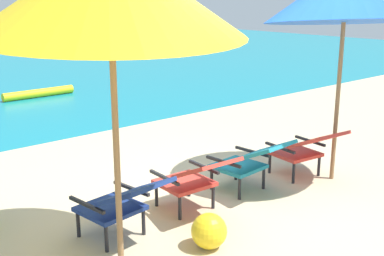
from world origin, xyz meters
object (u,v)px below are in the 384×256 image
at_px(lounge_chair_far_left, 122,201).
at_px(lounge_chair_near_left, 195,176).
at_px(lounge_chair_near_right, 250,160).
at_px(swim_buoy, 39,93).
at_px(lounge_chair_far_right, 306,147).
at_px(beach_ball, 209,231).

relative_size(lounge_chair_far_left, lounge_chair_near_left, 1.04).
bearing_deg(lounge_chair_near_right, lounge_chair_near_left, 179.27).
relative_size(swim_buoy, lounge_chair_far_right, 1.72).
distance_m(lounge_chair_far_right, beach_ball, 2.13).
height_order(lounge_chair_far_left, lounge_chair_near_left, same).
xyz_separation_m(lounge_chair_near_left, lounge_chair_near_right, (0.82, -0.01, 0.00)).
distance_m(lounge_chair_far_left, lounge_chair_near_right, 1.73).
bearing_deg(lounge_chair_near_right, beach_ball, -152.49).
relative_size(swim_buoy, lounge_chair_near_left, 1.78).
distance_m(lounge_chair_far_left, beach_ball, 0.83).
height_order(swim_buoy, lounge_chair_far_right, lounge_chair_far_right).
bearing_deg(lounge_chair_far_right, beach_ball, -166.35).
xyz_separation_m(swim_buoy, lounge_chair_far_left, (-2.21, -6.78, 0.31)).
xyz_separation_m(swim_buoy, lounge_chair_near_left, (-1.31, -6.74, 0.31)).
bearing_deg(lounge_chair_near_right, lounge_chair_far_right, -8.54).
xyz_separation_m(lounge_chair_far_left, lounge_chair_far_right, (2.58, -0.10, 0.00)).
distance_m(lounge_chair_near_right, lounge_chair_far_right, 0.86).
bearing_deg(swim_buoy, lounge_chair_far_right, -86.95).
relative_size(lounge_chair_near_left, beach_ball, 2.76).
distance_m(lounge_chair_far_left, lounge_chair_near_left, 0.91).
relative_size(lounge_chair_far_left, lounge_chair_far_right, 1.00).
relative_size(swim_buoy, lounge_chair_near_right, 1.75).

